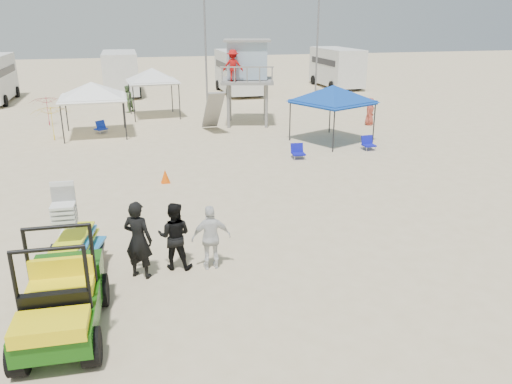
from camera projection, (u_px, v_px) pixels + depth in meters
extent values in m
plane|color=beige|center=(268.00, 292.00, 11.15)|extent=(140.00, 140.00, 0.00)
cube|color=#134D0C|center=(62.00, 308.00, 9.44)|extent=(1.46, 2.77, 0.48)
cube|color=yellow|center=(60.00, 295.00, 9.34)|extent=(1.27, 0.81, 0.26)
cylinder|color=black|center=(21.00, 356.00, 8.49)|extent=(0.33, 0.71, 0.69)
cube|color=black|center=(73.00, 260.00, 11.58)|extent=(1.35, 1.91, 0.12)
cylinder|color=black|center=(50.00, 271.00, 11.53)|extent=(0.22, 0.50, 0.49)
imported|color=black|center=(138.00, 240.00, 11.50)|extent=(0.82, 0.74, 1.89)
imported|color=black|center=(174.00, 236.00, 11.96)|extent=(0.97, 0.86, 1.68)
imported|color=silver|center=(211.00, 238.00, 11.95)|extent=(0.95, 0.40, 1.62)
cylinder|color=gray|center=(233.00, 107.00, 26.96)|extent=(0.17, 0.17, 2.36)
cube|color=gray|center=(247.00, 81.00, 27.73)|extent=(3.43, 3.43, 0.15)
cube|color=#95ADC0|center=(246.00, 60.00, 27.62)|extent=(2.56, 2.35, 1.98)
imported|color=#B20F0F|center=(238.00, 66.00, 26.39)|extent=(1.07, 0.61, 1.66)
cylinder|color=black|center=(314.00, 129.00, 22.57)|extent=(0.06, 0.06, 1.99)
pyramid|color=#0E3DA0|center=(334.00, 85.00, 23.64)|extent=(4.02, 4.02, 0.80)
cube|color=#0E3DA0|center=(333.00, 102.00, 23.90)|extent=(4.02, 4.02, 0.18)
cylinder|color=black|center=(61.00, 123.00, 23.83)|extent=(0.06, 0.06, 1.98)
pyramid|color=white|center=(91.00, 82.00, 24.93)|extent=(3.17, 3.17, 0.80)
cube|color=white|center=(93.00, 98.00, 25.20)|extent=(3.17, 3.17, 0.18)
cylinder|color=black|center=(132.00, 103.00, 28.73)|extent=(0.06, 0.06, 2.18)
pyramid|color=silver|center=(152.00, 68.00, 29.63)|extent=(2.99, 2.99, 0.80)
cube|color=silver|center=(153.00, 81.00, 29.89)|extent=(2.99, 2.99, 0.18)
imported|color=#B6132B|center=(48.00, 111.00, 27.86)|extent=(1.80, 1.84, 1.64)
imported|color=yellow|center=(52.00, 123.00, 24.43)|extent=(2.07, 2.10, 1.73)
cone|color=#EE5307|center=(165.00, 176.00, 18.39)|extent=(0.34, 0.34, 0.50)
cube|color=#102AB4|center=(101.00, 129.00, 26.23)|extent=(0.74, 0.73, 0.06)
cube|color=#102AB4|center=(101.00, 124.00, 26.38)|extent=(0.52, 0.48, 0.44)
cylinder|color=#B2B2B7|center=(97.00, 132.00, 26.03)|extent=(0.03, 0.03, 0.20)
cube|color=#0E119F|center=(299.00, 154.00, 21.48)|extent=(0.58, 0.54, 0.06)
cube|color=#0E119F|center=(297.00, 148.00, 21.63)|extent=(0.55, 0.21, 0.44)
cylinder|color=#B2B2B7|center=(295.00, 158.00, 21.28)|extent=(0.03, 0.03, 0.20)
cube|color=#0F13A5|center=(369.00, 145.00, 22.89)|extent=(0.55, 0.51, 0.06)
cube|color=#0F13A5|center=(367.00, 140.00, 23.05)|extent=(0.54, 0.19, 0.44)
cylinder|color=#B2B2B7|center=(366.00, 149.00, 22.70)|extent=(0.03, 0.03, 0.20)
cube|color=silver|center=(121.00, 72.00, 38.62)|extent=(2.50, 6.50, 3.00)
cube|color=black|center=(120.00, 66.00, 38.47)|extent=(2.54, 5.20, 0.50)
cylinder|color=black|center=(105.00, 94.00, 36.88)|extent=(0.25, 0.80, 0.80)
cube|color=silver|center=(238.00, 71.00, 39.37)|extent=(2.50, 7.00, 3.00)
cube|color=black|center=(238.00, 65.00, 39.22)|extent=(2.54, 5.60, 0.50)
cylinder|color=black|center=(229.00, 93.00, 37.48)|extent=(0.25, 0.80, 0.80)
cube|color=silver|center=(336.00, 66.00, 42.86)|extent=(2.50, 6.60, 3.00)
cube|color=black|center=(337.00, 61.00, 42.71)|extent=(2.54, 5.28, 0.50)
cylinder|color=black|center=(332.00, 86.00, 41.09)|extent=(0.25, 0.80, 0.80)
cylinder|color=slate|center=(205.00, 44.00, 35.18)|extent=(0.14, 0.14, 8.00)
cylinder|color=slate|center=(317.00, 41.00, 38.67)|extent=(0.14, 0.14, 8.00)
imported|color=#597C4A|center=(127.00, 99.00, 31.75)|extent=(1.03, 1.04, 1.70)
imported|color=#AA4130|center=(370.00, 111.00, 28.04)|extent=(0.86, 0.88, 1.53)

